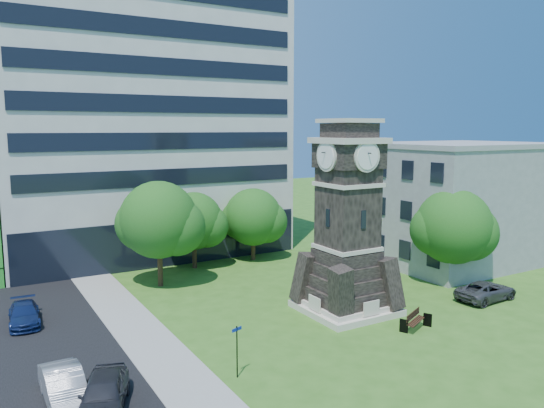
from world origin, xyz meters
TOP-DOWN VIEW (x-y plane):
  - ground at (0.00, 0.00)m, footprint 160.00×160.00m
  - sidewalk at (-9.50, 5.00)m, footprint 3.00×70.00m
  - clock_tower at (3.00, 2.00)m, footprint 5.40×5.40m
  - office_tall at (-3.20, 25.84)m, footprint 26.20×15.11m
  - office_low at (19.97, 8.00)m, footprint 15.20×12.20m
  - car_street_south at (-13.29, -2.63)m, footprint 3.33×4.91m
  - car_street_mid at (-14.58, -1.08)m, footprint 1.62×4.47m
  - car_street_north at (-15.09, 9.90)m, footprint 1.99×4.28m
  - car_east_lot at (12.64, -1.13)m, footprint 4.74×2.33m
  - park_bench at (4.55, -2.52)m, footprint 2.02×0.54m
  - street_sign at (-7.16, -2.71)m, footprint 0.61×0.06m
  - tree_nw at (-5.44, 13.29)m, footprint 6.28×5.71m
  - tree_nc at (-1.28, 16.85)m, footprint 5.29×4.81m
  - tree_ne at (4.31, 16.84)m, footprint 5.60×5.09m
  - tree_east at (13.55, 2.63)m, footprint 6.18×5.62m

SIDE VIEW (x-z plane):
  - ground at x=0.00m, z-range 0.00..0.00m
  - sidewalk at x=-9.50m, z-range 0.00..0.06m
  - park_bench at x=4.55m, z-range 0.03..1.07m
  - car_street_north at x=-15.09m, z-range 0.00..1.21m
  - car_east_lot at x=12.64m, z-range 0.00..1.29m
  - car_street_mid at x=-14.58m, z-range 0.00..1.47m
  - car_street_south at x=-13.29m, z-range 0.00..1.55m
  - street_sign at x=-7.16m, z-range 0.32..2.84m
  - tree_ne at x=4.31m, z-range 0.50..6.91m
  - tree_nc at x=-1.28m, z-range 0.64..7.05m
  - tree_east at x=13.55m, z-range 0.64..7.88m
  - tree_nw at x=-5.44m, z-range 0.88..8.74m
  - office_low at x=19.97m, z-range 0.01..10.41m
  - clock_tower at x=3.00m, z-range -0.83..11.39m
  - office_tall at x=-3.20m, z-range -0.08..28.52m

